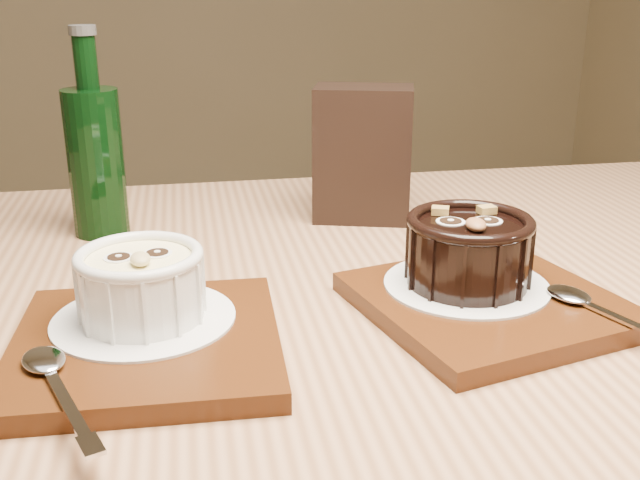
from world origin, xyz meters
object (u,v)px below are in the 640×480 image
at_px(table, 337,411).
at_px(ramekin_white, 141,282).
at_px(tray_right, 488,304).
at_px(green_bottle, 95,157).
at_px(tray_left, 147,345).
at_px(condiment_stand, 363,154).
at_px(ramekin_dark, 469,247).

xyz_separation_m(table, ramekin_white, (-0.15, -0.01, 0.14)).
distance_m(table, tray_right, 0.15).
xyz_separation_m(table, green_bottle, (-0.18, 0.24, 0.17)).
height_order(table, tray_left, tray_left).
bearing_deg(condiment_stand, tray_left, -133.81).
distance_m(table, tray_left, 0.18).
height_order(ramekin_white, condiment_stand, condiment_stand).
bearing_deg(tray_left, green_bottle, 95.91).
height_order(tray_left, ramekin_white, ramekin_white).
bearing_deg(ramekin_dark, tray_right, -55.73).
xyz_separation_m(tray_right, green_bottle, (-0.29, 0.28, 0.07)).
relative_size(table, ramekin_white, 14.17).
distance_m(table, green_bottle, 0.34).
relative_size(table, tray_right, 7.04).
bearing_deg(green_bottle, ramekin_dark, -42.54).
relative_size(tray_left, green_bottle, 0.89).
bearing_deg(green_bottle, ramekin_white, -83.50).
xyz_separation_m(ramekin_dark, green_bottle, (-0.28, 0.25, 0.03)).
distance_m(ramekin_dark, green_bottle, 0.38).
bearing_deg(tray_left, condiment_stand, 46.19).
xyz_separation_m(tray_right, condiment_stand, (-0.02, 0.25, 0.06)).
bearing_deg(ramekin_dark, tray_left, -163.74).
bearing_deg(ramekin_white, table, -0.21).
relative_size(table, ramekin_dark, 12.87).
distance_m(ramekin_dark, condiment_stand, 0.23).
xyz_separation_m(tray_left, ramekin_dark, (0.25, 0.02, 0.04)).
relative_size(tray_left, ramekin_white, 2.01).
relative_size(condiment_stand, green_bottle, 0.69).
height_order(table, tray_right, tray_right).
relative_size(tray_right, condiment_stand, 1.29).
bearing_deg(green_bottle, tray_left, -84.09).
distance_m(ramekin_white, tray_right, 0.26).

